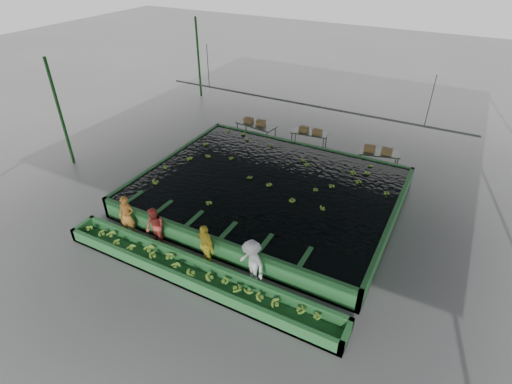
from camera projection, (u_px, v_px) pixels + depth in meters
The scene contains 21 objects.
ground at pixel (250, 220), 15.39m from camera, with size 80.00×80.00×0.00m, color slate.
shed_roof at pixel (249, 94), 12.66m from camera, with size 20.00×22.00×0.04m, color gray.
shed_posts at pixel (249, 163), 14.03m from camera, with size 20.00×22.00×5.00m, color #194B19, non-canonical shape.
flotation_tank at pixel (268, 192), 16.25m from camera, with size 10.00×8.00×0.90m, color #2B7035, non-canonical shape.
tank_water at pixel (268, 183), 16.04m from camera, with size 9.70×7.70×0.00m, color black.
sorting_trough at pixel (195, 274), 12.60m from camera, with size 10.00×1.00×0.50m, color #2B7035, non-canonical shape.
cableway_rail at pixel (305, 104), 17.45m from camera, with size 0.08×0.08×14.00m, color #59605B.
rail_hanger_left at pixel (208, 66), 18.88m from camera, with size 0.04×0.04×2.00m, color #59605B.
rail_hanger_right at pixel (430, 102), 14.92m from camera, with size 0.04×0.04×2.00m, color #59605B.
worker_a at pixel (127, 216), 14.27m from camera, with size 0.58×0.38×1.59m, color orange.
worker_b at pixel (155, 227), 13.78m from camera, with size 0.74×0.57×1.51m, color #D5473C.
worker_c at pixel (205, 245), 12.93m from camera, with size 0.94×0.39×1.60m, color yellow.
worker_d at pixel (252, 262), 12.24m from camera, with size 1.05×0.60×1.62m, color white.
packing_table_left at pixel (256, 133), 20.97m from camera, with size 2.12×0.85×0.96m, color #59605B, non-canonical shape.
packing_table_mid at pixel (309, 140), 20.40m from camera, with size 1.82×0.73×0.83m, color #59605B, non-canonical shape.
packing_table_right at pixel (378, 160), 18.54m from camera, with size 1.83×0.73×0.83m, color #59605B, non-canonical shape.
box_stack_left at pixel (255, 124), 20.74m from camera, with size 1.15×0.32×0.25m, color olive, non-canonical shape.
box_stack_mid at pixel (310, 133), 20.11m from camera, with size 1.17×0.32×0.25m, color olive, non-canonical shape.
box_stack_right at pixel (378, 153), 18.30m from camera, with size 1.25×0.35×0.27m, color olive, non-canonical shape.
floating_bananas at pixel (276, 174), 16.63m from camera, with size 9.21×6.28×0.13m, color #6EA430, non-canonical shape.
trough_bananas at pixel (194, 271), 12.52m from camera, with size 8.47×0.56×0.11m, color #6EA430, non-canonical shape.
Camera 1 is at (6.03, -10.74, 9.30)m, focal length 28.00 mm.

